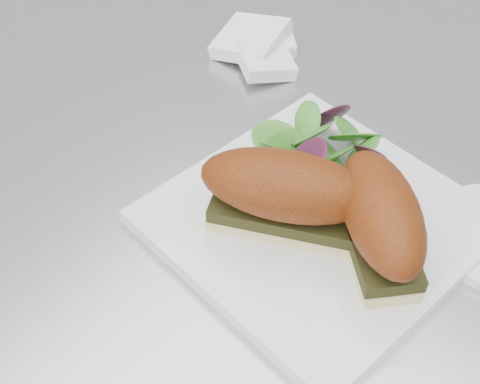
% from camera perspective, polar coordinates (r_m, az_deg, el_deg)
% --- Properties ---
extents(table, '(0.70, 0.70, 0.73)m').
position_cam_1_polar(table, '(0.85, -0.65, -14.20)').
color(table, silver).
rests_on(table, ground).
extents(plate, '(0.30, 0.30, 0.02)m').
position_cam_1_polar(plate, '(0.65, 6.61, -2.54)').
color(plate, white).
rests_on(plate, table).
extents(sandwich_left, '(0.17, 0.13, 0.08)m').
position_cam_1_polar(sandwich_left, '(0.61, 3.85, -0.01)').
color(sandwich_left, beige).
rests_on(sandwich_left, plate).
extents(sandwich_right, '(0.15, 0.15, 0.08)m').
position_cam_1_polar(sandwich_right, '(0.60, 11.86, -2.26)').
color(sandwich_right, beige).
rests_on(sandwich_right, plate).
extents(salad, '(0.11, 0.11, 0.05)m').
position_cam_1_polar(salad, '(0.68, 7.51, 3.99)').
color(salad, '#449631').
rests_on(salad, plate).
extents(napkin, '(0.12, 0.12, 0.02)m').
position_cam_1_polar(napkin, '(0.86, 1.54, 11.59)').
color(napkin, white).
rests_on(napkin, table).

